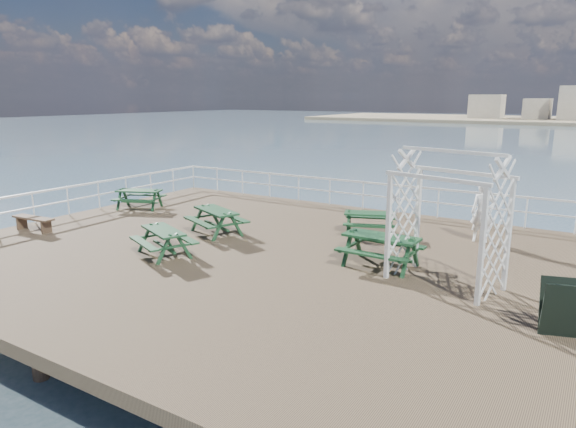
# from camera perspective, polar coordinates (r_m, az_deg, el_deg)

# --- Properties ---
(ground) EXTENTS (18.00, 14.00, 0.30)m
(ground) POSITION_cam_1_polar(r_m,az_deg,el_deg) (14.71, -2.53, -4.80)
(ground) COLOR brown
(ground) RESTS_ON ground
(railing) EXTENTS (17.77, 13.76, 1.10)m
(railing) POSITION_cam_1_polar(r_m,az_deg,el_deg) (16.59, 2.22, 0.92)
(railing) COLOR silver
(railing) RESTS_ON ground
(picnic_table_a) EXTENTS (2.12, 1.94, 0.84)m
(picnic_table_a) POSITION_cam_1_polar(r_m,az_deg,el_deg) (21.06, -16.21, 2.05)
(picnic_table_a) COLOR #163D1D
(picnic_table_a) RESTS_ON ground
(picnic_table_b) EXTENTS (2.27, 2.09, 0.89)m
(picnic_table_b) POSITION_cam_1_polar(r_m,az_deg,el_deg) (16.63, -7.99, -0.24)
(picnic_table_b) COLOR #163D1D
(picnic_table_b) RESTS_ON ground
(picnic_table_c) EXTENTS (1.98, 1.80, 0.79)m
(picnic_table_c) POSITION_cam_1_polar(r_m,az_deg,el_deg) (16.67, 9.10, -0.48)
(picnic_table_c) COLOR #163D1D
(picnic_table_c) RESTS_ON ground
(picnic_table_d) EXTENTS (2.12, 1.95, 0.84)m
(picnic_table_d) POSITION_cam_1_polar(r_m,az_deg,el_deg) (14.65, -13.66, -2.44)
(picnic_table_d) COLOR #163D1D
(picnic_table_d) RESTS_ON ground
(picnic_table_e) EXTENTS (1.96, 1.59, 0.94)m
(picnic_table_e) POSITION_cam_1_polar(r_m,az_deg,el_deg) (13.49, 10.29, -3.30)
(picnic_table_e) COLOR #163D1D
(picnic_table_e) RESTS_ON ground
(flat_bench_near) EXTENTS (1.66, 0.50, 0.47)m
(flat_bench_near) POSITION_cam_1_polar(r_m,az_deg,el_deg) (18.79, -26.44, -0.65)
(flat_bench_near) COLOR brown
(flat_bench_near) RESTS_ON ground
(trellis_arbor) EXTENTS (2.80, 1.95, 3.17)m
(trellis_arbor) POSITION_cam_1_polar(r_m,az_deg,el_deg) (12.38, 17.22, -1.29)
(trellis_arbor) COLOR silver
(trellis_arbor) RESTS_ON ground
(sandwich_board) EXTENTS (0.78, 0.67, 1.09)m
(sandwich_board) POSITION_cam_1_polar(r_m,az_deg,el_deg) (10.76, 28.01, -9.29)
(sandwich_board) COLOR black
(sandwich_board) RESTS_ON ground
(person) EXTENTS (0.73, 0.54, 1.82)m
(person) POSITION_cam_1_polar(r_m,az_deg,el_deg) (16.56, 20.81, 0.17)
(person) COLOR white
(person) RESTS_ON ground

